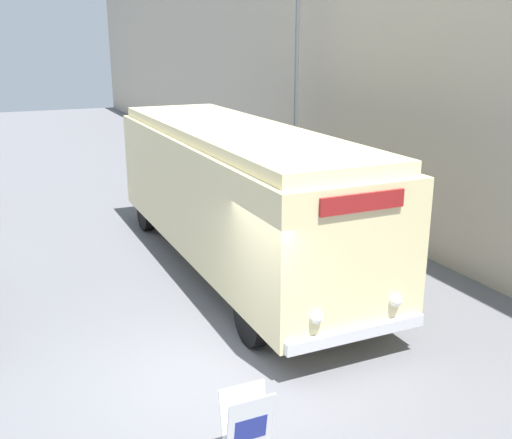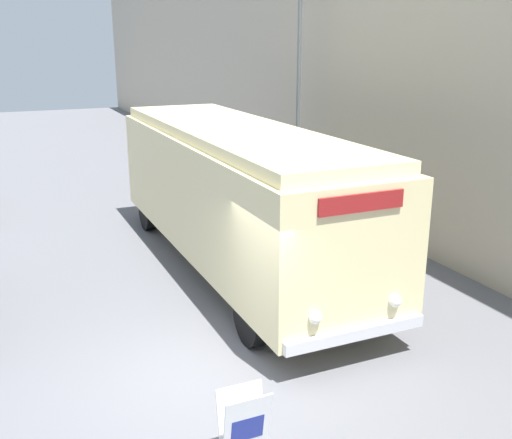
{
  "view_description": "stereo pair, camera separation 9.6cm",
  "coord_description": "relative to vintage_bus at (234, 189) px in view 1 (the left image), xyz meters",
  "views": [
    {
      "loc": [
        -2.66,
        -7.8,
        5.12
      ],
      "look_at": [
        1.77,
        1.91,
        1.9
      ],
      "focal_mm": 42.0,
      "sensor_mm": 36.0,
      "label": 1
    },
    {
      "loc": [
        -2.57,
        -7.84,
        5.12
      ],
      "look_at": [
        1.77,
        1.91,
        1.9
      ],
      "focal_mm": 42.0,
      "sensor_mm": 36.0,
      "label": 2
    }
  ],
  "objects": [
    {
      "name": "vintage_bus",
      "position": [
        0.0,
        0.0,
        0.0
      ],
      "size": [
        2.69,
        10.16,
        3.28
      ],
      "color": "black",
      "rests_on": "ground_plane"
    },
    {
      "name": "streetlamp",
      "position": [
        3.62,
        3.85,
        2.78
      ],
      "size": [
        0.36,
        0.36,
        7.29
      ],
      "color": "#595E60",
      "rests_on": "ground_plane"
    },
    {
      "name": "ground_plane",
      "position": [
        -2.37,
        -4.41,
        -1.86
      ],
      "size": [
        80.0,
        80.0,
        0.0
      ],
      "primitive_type": "plane",
      "color": "slate"
    },
    {
      "name": "building_wall_right",
      "position": [
        4.63,
        5.59,
        2.59
      ],
      "size": [
        0.3,
        60.0,
        8.89
      ],
      "color": "#B2A893",
      "rests_on": "ground_plane"
    },
    {
      "name": "sign_board",
      "position": [
        -2.47,
        -6.34,
        -1.38
      ],
      "size": [
        0.62,
        0.37,
        0.99
      ],
      "color": "gray",
      "rests_on": "ground_plane"
    }
  ]
}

